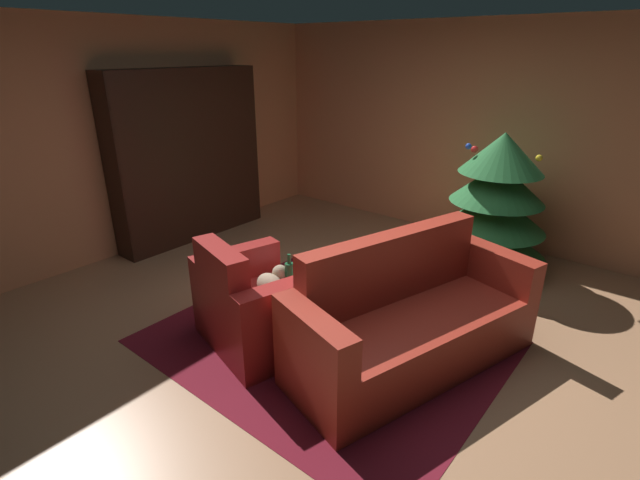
# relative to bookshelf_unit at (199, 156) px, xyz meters

# --- Properties ---
(ground_plane) EXTENTS (7.31, 7.31, 0.00)m
(ground_plane) POSITION_rel_bookshelf_unit_xyz_m (2.83, -0.80, -1.02)
(ground_plane) COLOR #AA7854
(wall_back) EXTENTS (6.21, 0.06, 2.59)m
(wall_back) POSITION_rel_bookshelf_unit_xyz_m (2.83, 2.10, 0.27)
(wall_back) COLOR #D08055
(wall_back) RESTS_ON ground
(wall_left) EXTENTS (0.06, 5.86, 2.59)m
(wall_left) POSITION_rel_bookshelf_unit_xyz_m (-0.25, -0.80, 0.27)
(wall_left) COLOR #D08055
(wall_left) RESTS_ON ground
(area_rug) EXTENTS (2.68, 2.17, 0.01)m
(area_rug) POSITION_rel_bookshelf_unit_xyz_m (2.78, -0.95, -1.02)
(area_rug) COLOR maroon
(area_rug) RESTS_ON ground
(bookshelf_unit) EXTENTS (0.34, 1.98, 2.05)m
(bookshelf_unit) POSITION_rel_bookshelf_unit_xyz_m (0.00, 0.00, 0.00)
(bookshelf_unit) COLOR black
(bookshelf_unit) RESTS_ON ground
(armchair_red) EXTENTS (1.11, 1.00, 0.91)m
(armchair_red) POSITION_rel_bookshelf_unit_xyz_m (2.35, -1.30, -0.69)
(armchair_red) COLOR maroon
(armchair_red) RESTS_ON ground
(couch_red) EXTENTS (1.29, 2.11, 0.98)m
(couch_red) POSITION_rel_bookshelf_unit_xyz_m (3.43, -0.74, -0.69)
(couch_red) COLOR maroon
(couch_red) RESTS_ON ground
(coffee_table) EXTENTS (0.70, 0.70, 0.43)m
(coffee_table) POSITION_rel_bookshelf_unit_xyz_m (2.68, -1.04, -0.62)
(coffee_table) COLOR black
(coffee_table) RESTS_ON ground
(book_stack_on_table) EXTENTS (0.23, 0.18, 0.08)m
(book_stack_on_table) POSITION_rel_bookshelf_unit_xyz_m (2.66, -1.00, -0.54)
(book_stack_on_table) COLOR #34598E
(book_stack_on_table) RESTS_ON coffee_table
(bottle_on_table) EXTENTS (0.07, 0.07, 0.31)m
(bottle_on_table) POSITION_rel_bookshelf_unit_xyz_m (2.49, -1.05, -0.46)
(bottle_on_table) COLOR #1C512F
(bottle_on_table) RESTS_ON coffee_table
(decorated_tree) EXTENTS (1.17, 1.17, 1.49)m
(decorated_tree) POSITION_rel_bookshelf_unit_xyz_m (3.30, 1.23, -0.27)
(decorated_tree) COLOR brown
(decorated_tree) RESTS_ON ground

